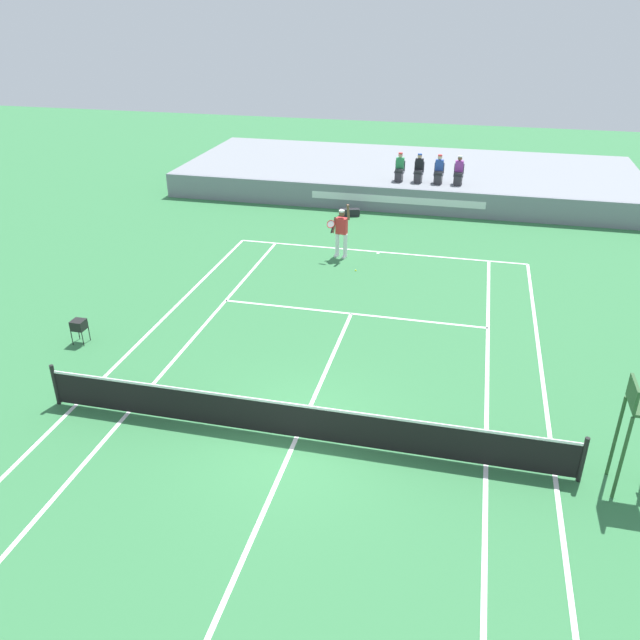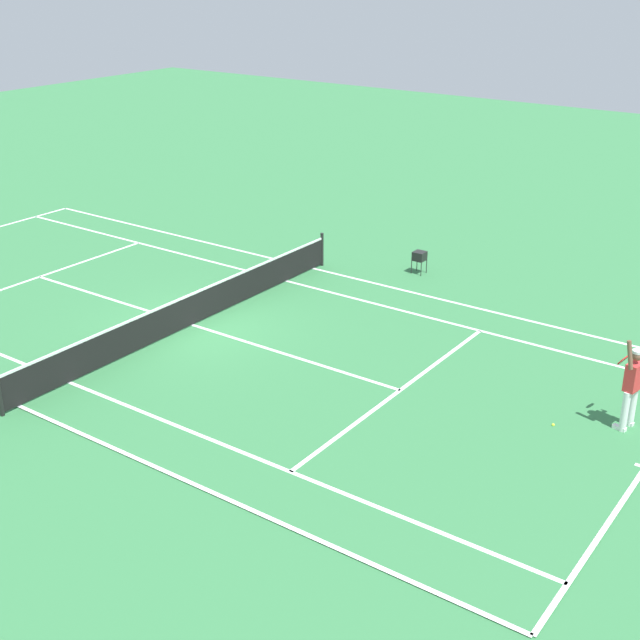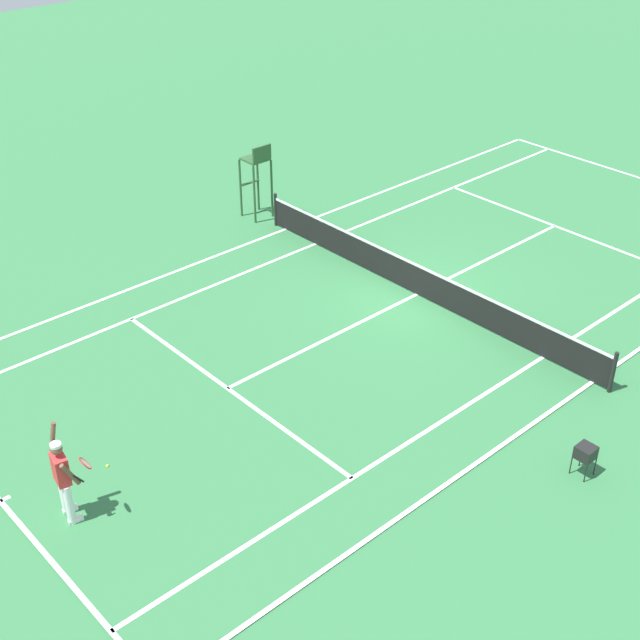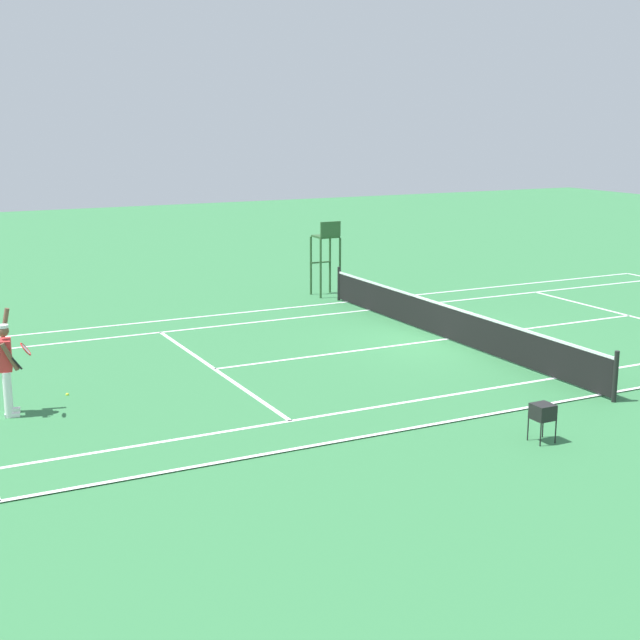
# 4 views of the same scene
# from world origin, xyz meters

# --- Properties ---
(ground_plane) EXTENTS (80.00, 80.00, 0.00)m
(ground_plane) POSITION_xyz_m (0.00, 0.00, 0.00)
(ground_plane) COLOR #337542
(court) EXTENTS (11.08, 23.88, 0.03)m
(court) POSITION_xyz_m (0.00, 0.00, 0.01)
(court) COLOR #337542
(court) RESTS_ON ground
(net) EXTENTS (11.98, 0.10, 1.07)m
(net) POSITION_xyz_m (0.00, 0.00, 0.52)
(net) COLOR black
(net) RESTS_ON ground
(tennis_player) EXTENTS (0.82, 0.62, 2.08)m
(tennis_player) POSITION_xyz_m (-1.31, 11.08, 0.99)
(tennis_player) COLOR white
(tennis_player) RESTS_ON ground
(tennis_ball) EXTENTS (0.07, 0.07, 0.07)m
(tennis_ball) POSITION_xyz_m (-0.51, 9.83, 0.03)
(tennis_ball) COLOR #D1E533
(tennis_ball) RESTS_ON ground
(ball_hopper) EXTENTS (0.36, 0.36, 0.70)m
(ball_hopper) POSITION_xyz_m (-7.10, 2.86, 0.57)
(ball_hopper) COLOR black
(ball_hopper) RESTS_ON ground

